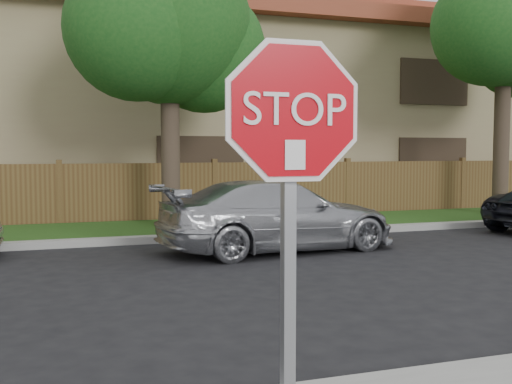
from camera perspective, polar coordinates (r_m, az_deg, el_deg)
name	(u,v)px	position (r m, az deg, el deg)	size (l,w,h in m)	color
far_curb	(61,244)	(12.62, -18.07, -4.70)	(70.00, 0.30, 0.15)	gray
grass_strip	(61,233)	(14.25, -18.11, -3.77)	(70.00, 3.00, 0.12)	#1E4714
fence	(60,196)	(15.77, -18.20, -0.33)	(70.00, 0.12, 1.60)	#50361C
apartment_building	(57,103)	(21.38, -18.42, 8.09)	(35.20, 9.20, 7.20)	#96835D
tree_mid	(171,22)	(14.42, -8.10, 15.71)	(4.80, 3.90, 7.35)	#382B21
tree_right	(509,20)	(18.74, 22.94, 14.87)	(4.80, 3.90, 8.20)	#382B21
stop_sign	(292,174)	(3.07, 3.42, 1.68)	(1.01, 0.13, 2.55)	gray
sedan_right	(278,216)	(11.55, 2.15, -2.27)	(1.91, 4.69, 1.36)	#B0B1B7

